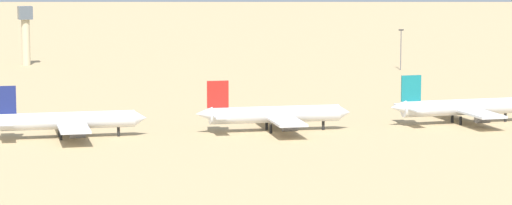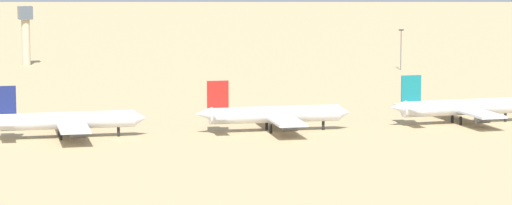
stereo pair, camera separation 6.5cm
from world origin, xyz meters
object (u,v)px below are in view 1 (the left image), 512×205
object	(u,v)px
parked_jet_teal_4	(461,107)
parked_jet_red_3	(273,115)
control_tower	(26,30)
light_pole_west	(401,46)
parked_jet_navy_2	(65,121)

from	to	relation	value
parked_jet_teal_4	parked_jet_red_3	bearing A→B (deg)	179.48
parked_jet_red_3	control_tower	xyz separation A→B (m)	(-33.53, 186.73, 9.43)
parked_jet_red_3	control_tower	size ratio (longest dim) A/B	1.71
light_pole_west	parked_jet_teal_4	bearing A→B (deg)	-109.35
parked_jet_red_3	light_pole_west	xyz separation A→B (m)	(94.06, 124.21, 4.52)
parked_jet_teal_4	light_pole_west	bearing A→B (deg)	73.68
parked_jet_navy_2	light_pole_west	xyz separation A→B (m)	(143.70, 118.26, 4.53)
parked_jet_red_3	parked_jet_teal_4	bearing A→B (deg)	3.71
parked_jet_teal_4	light_pole_west	size ratio (longest dim) A/B	2.58
control_tower	parked_jet_teal_4	bearing A→B (deg)	-66.41
parked_jet_red_3	parked_jet_teal_4	xyz separation A→B (m)	(49.36, -3.07, 0.01)
parked_jet_red_3	light_pole_west	size ratio (longest dim) A/B	2.57
light_pole_west	control_tower	bearing A→B (deg)	153.89
parked_jet_navy_2	control_tower	world-z (taller)	control_tower
parked_jet_navy_2	parked_jet_red_3	bearing A→B (deg)	-1.10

